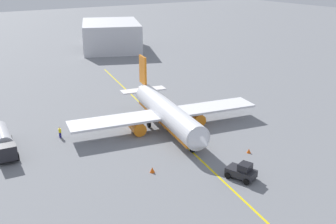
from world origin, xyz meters
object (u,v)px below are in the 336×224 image
object	(u,v)px
refueling_worker	(60,132)
fuel_tanker	(3,140)
airplane	(167,113)
pushback_tug	(242,171)
safety_cone_nose	(152,170)
safety_cone_wingtip	(249,151)

from	to	relation	value
refueling_worker	fuel_tanker	bearing A→B (deg)	-85.48
refueling_worker	airplane	bearing A→B (deg)	70.47
fuel_tanker	refueling_worker	world-z (taller)	fuel_tanker
pushback_tug	safety_cone_nose	size ratio (longest dim) A/B	5.64
safety_cone_nose	safety_cone_wingtip	world-z (taller)	safety_cone_nose
pushback_tug	safety_cone_nose	bearing A→B (deg)	-130.36
pushback_tug	safety_cone_nose	world-z (taller)	pushback_tug
airplane	safety_cone_wingtip	xyz separation A→B (m)	(14.01, 5.03, -2.32)
pushback_tug	refueling_worker	xyz separation A→B (m)	(-24.63, -15.18, -0.19)
fuel_tanker	safety_cone_nose	world-z (taller)	fuel_tanker
refueling_worker	safety_cone_wingtip	bearing A→B (deg)	46.90
airplane	fuel_tanker	xyz separation A→B (m)	(-5.02, -24.34, -0.92)
airplane	safety_cone_nose	world-z (taller)	airplane
fuel_tanker	safety_cone_wingtip	world-z (taller)	fuel_tanker
fuel_tanker	safety_cone_wingtip	distance (m)	35.02
airplane	safety_cone_wingtip	bearing A→B (deg)	19.74
airplane	safety_cone_nose	size ratio (longest dim) A/B	44.17
pushback_tug	safety_cone_wingtip	bearing A→B (deg)	130.19
pushback_tug	safety_cone_wingtip	xyz separation A→B (m)	(-4.94, 5.85, -0.68)
pushback_tug	safety_cone_nose	xyz separation A→B (m)	(-7.36, -8.66, -0.65)
safety_cone_nose	safety_cone_wingtip	size ratio (longest dim) A/B	1.10
airplane	refueling_worker	xyz separation A→B (m)	(-5.68, -16.01, -1.82)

